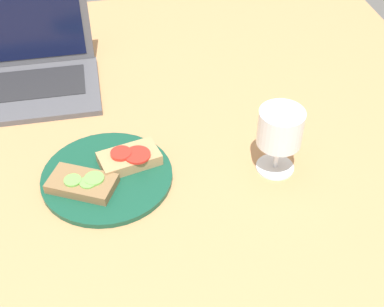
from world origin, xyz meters
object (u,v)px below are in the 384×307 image
object	(u,v)px
plate	(107,177)
sandwich_with_cucumber	(82,183)
sandwich_with_tomato	(129,158)
wine_glass	(280,130)
laptop	(18,68)

from	to	relation	value
plate	sandwich_with_cucumber	bearing A→B (deg)	-151.32
sandwich_with_cucumber	sandwich_with_tomato	bearing A→B (deg)	28.06
sandwich_with_cucumber	wine_glass	world-z (taller)	wine_glass
sandwich_with_tomato	wine_glass	world-z (taller)	wine_glass
sandwich_with_cucumber	laptop	distance (cm)	39.60
sandwich_with_cucumber	laptop	xyz separation A→B (cm)	(-12.61, 37.47, 2.32)
sandwich_with_cucumber	laptop	bearing A→B (deg)	108.59
sandwich_with_tomato	wine_glass	xyz separation A→B (cm)	(27.28, -5.46, 6.92)
wine_glass	laptop	bearing A→B (deg)	142.12
plate	sandwich_with_tomato	distance (cm)	5.47
sandwich_with_tomato	laptop	size ratio (longest dim) A/B	0.36
plate	wine_glass	distance (cm)	33.18
sandwich_with_cucumber	wine_glass	distance (cm)	37.07
sandwich_with_tomato	plate	bearing A→B (deg)	-152.55
sandwich_with_tomato	wine_glass	bearing A→B (deg)	-11.31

